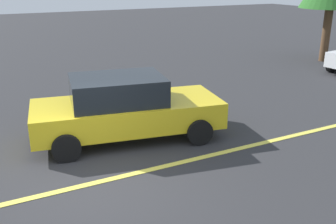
% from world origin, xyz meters
% --- Properties ---
extents(ground_plane, '(80.00, 80.00, 0.00)m').
position_xyz_m(ground_plane, '(0.00, 0.00, 0.00)').
color(ground_plane, '#2D2D30').
extents(lane_marking_centre, '(28.00, 0.16, 0.01)m').
position_xyz_m(lane_marking_centre, '(3.00, 0.00, 0.01)').
color(lane_marking_centre, '#E0D14C').
extents(car_yellow_crossing, '(4.85, 2.71, 1.60)m').
position_xyz_m(car_yellow_crossing, '(1.40, 1.87, 0.81)').
color(car_yellow_crossing, gold).
rests_on(car_yellow_crossing, ground_plane).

